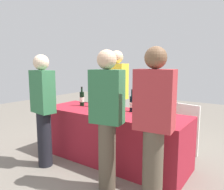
# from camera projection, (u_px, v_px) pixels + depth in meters

# --- Properties ---
(ground_plane) EXTENTS (12.00, 12.00, 0.00)m
(ground_plane) POSITION_uv_depth(u_px,v_px,m) (112.00, 160.00, 3.43)
(ground_plane) COLOR slate
(tasting_table) EXTENTS (2.29, 0.79, 0.77)m
(tasting_table) POSITION_uv_depth(u_px,v_px,m) (112.00, 136.00, 3.37)
(tasting_table) COLOR maroon
(tasting_table) RESTS_ON ground_plane
(wine_bottle_0) EXTENTS (0.07, 0.07, 0.33)m
(wine_bottle_0) POSITION_uv_depth(u_px,v_px,m) (82.00, 99.00, 3.75)
(wine_bottle_0) COLOR black
(wine_bottle_0) RESTS_ON tasting_table
(wine_bottle_1) EXTENTS (0.07, 0.07, 0.33)m
(wine_bottle_1) POSITION_uv_depth(u_px,v_px,m) (93.00, 100.00, 3.66)
(wine_bottle_1) COLOR black
(wine_bottle_1) RESTS_ON tasting_table
(wine_bottle_2) EXTENTS (0.07, 0.07, 0.32)m
(wine_bottle_2) POSITION_uv_depth(u_px,v_px,m) (103.00, 101.00, 3.55)
(wine_bottle_2) COLOR black
(wine_bottle_2) RESTS_ON tasting_table
(wine_bottle_3) EXTENTS (0.08, 0.08, 0.30)m
(wine_bottle_3) POSITION_uv_depth(u_px,v_px,m) (111.00, 102.00, 3.46)
(wine_bottle_3) COLOR black
(wine_bottle_3) RESTS_ON tasting_table
(wine_bottle_4) EXTENTS (0.08, 0.08, 0.30)m
(wine_bottle_4) POSITION_uv_depth(u_px,v_px,m) (119.00, 104.00, 3.34)
(wine_bottle_4) COLOR black
(wine_bottle_4) RESTS_ON tasting_table
(wine_bottle_5) EXTENTS (0.07, 0.07, 0.34)m
(wine_bottle_5) POSITION_uv_depth(u_px,v_px,m) (132.00, 104.00, 3.29)
(wine_bottle_5) COLOR black
(wine_bottle_5) RESTS_ON tasting_table
(wine_bottle_6) EXTENTS (0.08, 0.08, 0.34)m
(wine_bottle_6) POSITION_uv_depth(u_px,v_px,m) (142.00, 104.00, 3.24)
(wine_bottle_6) COLOR black
(wine_bottle_6) RESTS_ON tasting_table
(wine_bottle_7) EXTENTS (0.07, 0.07, 0.30)m
(wine_bottle_7) POSITION_uv_depth(u_px,v_px,m) (146.00, 107.00, 3.14)
(wine_bottle_7) COLOR black
(wine_bottle_7) RESTS_ON tasting_table
(wine_glass_0) EXTENTS (0.06, 0.06, 0.13)m
(wine_glass_0) POSITION_uv_depth(u_px,v_px,m) (102.00, 105.00, 3.29)
(wine_glass_0) COLOR silver
(wine_glass_0) RESTS_ON tasting_table
(wine_glass_1) EXTENTS (0.06, 0.06, 0.14)m
(wine_glass_1) POSITION_uv_depth(u_px,v_px,m) (151.00, 113.00, 2.79)
(wine_glass_1) COLOR silver
(wine_glass_1) RESTS_ON tasting_table
(wine_glass_2) EXTENTS (0.07, 0.07, 0.13)m
(wine_glass_2) POSITION_uv_depth(u_px,v_px,m) (161.00, 115.00, 2.72)
(wine_glass_2) COLOR silver
(wine_glass_2) RESTS_ON tasting_table
(server_pouring) EXTENTS (0.40, 0.24, 1.71)m
(server_pouring) POSITION_uv_depth(u_px,v_px,m) (117.00, 93.00, 4.01)
(server_pouring) COLOR #3F3351
(server_pouring) RESTS_ON ground_plane
(guest_0) EXTENTS (0.39, 0.25, 1.61)m
(guest_0) POSITION_uv_depth(u_px,v_px,m) (43.00, 106.00, 3.11)
(guest_0) COLOR black
(guest_0) RESTS_ON ground_plane
(guest_1) EXTENTS (0.40, 0.27, 1.64)m
(guest_1) POSITION_uv_depth(u_px,v_px,m) (107.00, 115.00, 2.51)
(guest_1) COLOR brown
(guest_1) RESTS_ON ground_plane
(guest_2) EXTENTS (0.41, 0.26, 1.65)m
(guest_2) POSITION_uv_depth(u_px,v_px,m) (154.00, 122.00, 2.22)
(guest_2) COLOR brown
(guest_2) RESTS_ON ground_plane
(menu_board) EXTENTS (0.58, 0.14, 0.83)m
(menu_board) POSITION_uv_depth(u_px,v_px,m) (182.00, 128.00, 3.68)
(menu_board) COLOR white
(menu_board) RESTS_ON ground_plane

